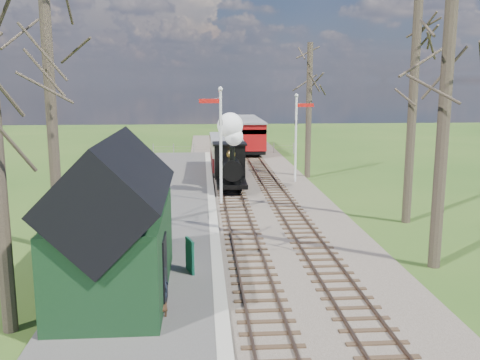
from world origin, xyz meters
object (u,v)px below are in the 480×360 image
at_px(sign_board, 190,255).
at_px(bench, 156,297).
at_px(semaphore_far, 297,131).
at_px(person, 163,287).
at_px(coach, 226,153).
at_px(locomotive, 230,157).
at_px(red_carriage_a, 250,136).
at_px(station_shed, 115,226).
at_px(red_carriage_b, 245,131).
at_px(semaphore_near, 219,138).

xyz_separation_m(sign_board, bench, (-0.89, -2.92, -0.23)).
xyz_separation_m(semaphore_far, person, (-7.19, -19.31, -2.52)).
bearing_deg(coach, bench, -97.50).
height_order(semaphore_far, locomotive, semaphore_far).
height_order(semaphore_far, bench, semaphore_far).
distance_m(semaphore_far, red_carriage_a, 13.51).
distance_m(station_shed, bench, 2.53).
bearing_deg(sign_board, bench, -106.99).
bearing_deg(sign_board, semaphore_far, 68.41).
distance_m(station_shed, red_carriage_b, 37.44).
relative_size(coach, red_carriage_a, 1.26).
bearing_deg(semaphore_near, bench, -99.56).
bearing_deg(red_carriage_b, semaphore_near, -97.74).
bearing_deg(station_shed, semaphore_near, 73.62).
relative_size(station_shed, locomotive, 1.37).
distance_m(station_shed, sign_board, 3.08).
xyz_separation_m(semaphore_near, person, (-2.05, -13.31, -2.79)).
distance_m(sign_board, person, 2.98).
bearing_deg(semaphore_far, semaphore_near, -130.60).
height_order(semaphore_far, sign_board, semaphore_far).
distance_m(coach, bench, 23.14).
bearing_deg(red_carriage_b, semaphore_far, -84.61).
distance_m(coach, red_carriage_a, 10.05).
bearing_deg(semaphore_far, coach, 140.72).
bearing_deg(person, coach, -27.75).
height_order(coach, red_carriage_b, red_carriage_b).
xyz_separation_m(coach, red_carriage_a, (2.60, 9.71, 0.13)).
xyz_separation_m(semaphore_near, locomotive, (0.76, 3.51, -1.51)).
bearing_deg(sign_board, coach, 83.94).
height_order(locomotive, person, locomotive).
relative_size(semaphore_far, sign_board, 5.03).
height_order(red_carriage_a, bench, red_carriage_a).
bearing_deg(bench, coach, 82.50).
relative_size(semaphore_far, red_carriage_b, 0.98).
bearing_deg(red_carriage_a, locomotive, -99.40).
bearing_deg(person, semaphore_near, -29.48).
bearing_deg(coach, person, -97.02).
distance_m(bench, person, 0.35).
relative_size(locomotive, coach, 0.63).
bearing_deg(semaphore_near, semaphore_far, 49.40).
height_order(station_shed, coach, station_shed).
bearing_deg(locomotive, person, -99.47).
xyz_separation_m(locomotive, red_carriage_b, (2.61, 21.28, -0.44)).
distance_m(locomotive, coach, 6.09).
height_order(semaphore_far, red_carriage_a, semaphore_far).
height_order(red_carriage_b, sign_board, red_carriage_b).
relative_size(station_shed, person, 4.96).
bearing_deg(person, locomotive, -30.20).
xyz_separation_m(semaphore_far, red_carriage_a, (-1.77, 13.29, -1.67)).
distance_m(red_carriage_a, person, 33.06).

